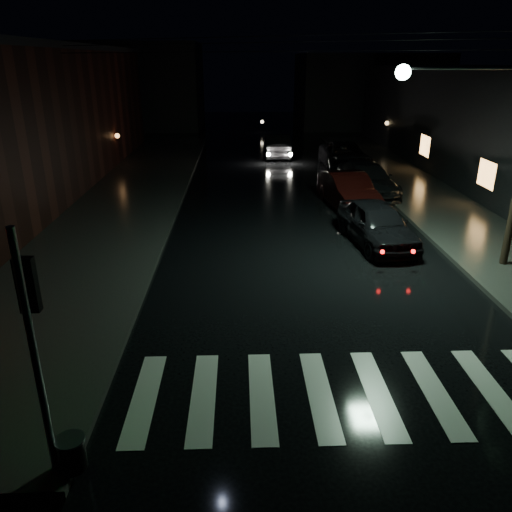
{
  "coord_description": "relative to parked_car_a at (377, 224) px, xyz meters",
  "views": [
    {
      "loc": [
        0.79,
        -7.98,
        6.44
      ],
      "look_at": [
        1.21,
        4.26,
        1.6
      ],
      "focal_mm": 35.0,
      "sensor_mm": 36.0,
      "label": 1
    }
  ],
  "objects": [
    {
      "name": "ground",
      "position": [
        -5.85,
        -9.4,
        -0.79
      ],
      "size": [
        120.0,
        120.0,
        0.0
      ],
      "primitive_type": "plane",
      "color": "black",
      "rests_on": "ground"
    },
    {
      "name": "sidewalk_left",
      "position": [
        -10.85,
        4.6,
        -0.72
      ],
      "size": [
        6.0,
        44.0,
        0.15
      ],
      "primitive_type": "cube",
      "color": "#282826",
      "rests_on": "ground"
    },
    {
      "name": "sidewalk_right",
      "position": [
        4.15,
        4.6,
        -0.72
      ],
      "size": [
        4.0,
        44.0,
        0.15
      ],
      "primitive_type": "cube",
      "color": "#282826",
      "rests_on": "ground"
    },
    {
      "name": "building_far_left",
      "position": [
        -15.85,
        35.6,
        3.21
      ],
      "size": [
        14.0,
        10.0,
        8.0
      ],
      "primitive_type": "cube",
      "color": "black",
      "rests_on": "ground"
    },
    {
      "name": "building_far_right",
      "position": [
        8.15,
        35.6,
        2.71
      ],
      "size": [
        14.0,
        10.0,
        7.0
      ],
      "primitive_type": "cube",
      "color": "black",
      "rests_on": "ground"
    },
    {
      "name": "crosswalk",
      "position": [
        -2.85,
        -8.9,
        -0.79
      ],
      "size": [
        9.0,
        3.0,
        0.01
      ],
      "primitive_type": "cube",
      "color": "beige",
      "rests_on": "ground"
    },
    {
      "name": "signal_pole_corner",
      "position": [
        -7.99,
        -10.86,
        0.75
      ],
      "size": [
        0.68,
        0.61,
        4.2
      ],
      "color": "slate",
      "rests_on": "ground"
    },
    {
      "name": "utility_pole",
      "position": [
        2.98,
        -2.4,
        3.81
      ],
      "size": [
        4.92,
        0.44,
        8.0
      ],
      "color": "black",
      "rests_on": "ground"
    },
    {
      "name": "parked_car_a",
      "position": [
        0.0,
        0.0,
        0.0
      ],
      "size": [
        2.48,
        4.87,
        1.59
      ],
      "primitive_type": "imported",
      "rotation": [
        0.0,
        0.0,
        0.13
      ],
      "color": "black",
      "rests_on": "ground"
    },
    {
      "name": "parked_car_b",
      "position": [
        -0.05,
        4.86,
        0.01
      ],
      "size": [
        2.27,
        5.05,
        1.61
      ],
      "primitive_type": "imported",
      "rotation": [
        0.0,
        0.0,
        0.12
      ],
      "color": "black",
      "rests_on": "ground"
    },
    {
      "name": "parked_car_c",
      "position": [
        1.4,
        7.34,
        -0.01
      ],
      "size": [
        2.65,
        5.57,
        1.57
      ],
      "primitive_type": "imported",
      "rotation": [
        0.0,
        0.0,
        0.09
      ],
      "color": "black",
      "rests_on": "ground"
    },
    {
      "name": "parked_car_d",
      "position": [
        1.59,
        13.89,
        0.01
      ],
      "size": [
        2.77,
        5.83,
        1.61
      ],
      "primitive_type": "imported",
      "rotation": [
        0.0,
        0.0,
        -0.02
      ],
      "color": "black",
      "rests_on": "ground"
    },
    {
      "name": "oncoming_car",
      "position": [
        -2.39,
        18.09,
        -0.0
      ],
      "size": [
        1.7,
        4.81,
        1.58
      ],
      "primitive_type": "imported",
      "rotation": [
        0.0,
        0.0,
        3.14
      ],
      "color": "black",
      "rests_on": "ground"
    }
  ]
}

